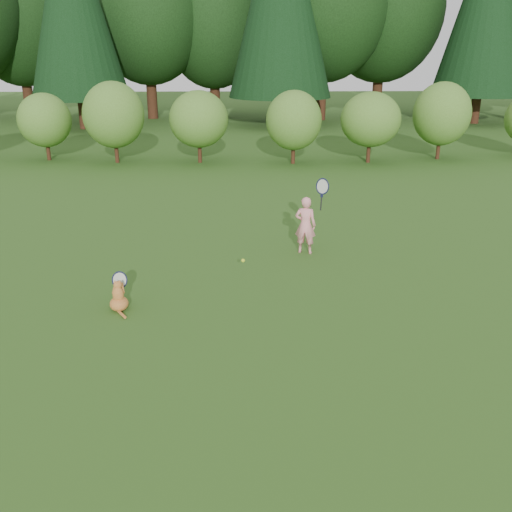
{
  "coord_description": "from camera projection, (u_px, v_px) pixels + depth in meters",
  "views": [
    {
      "loc": [
        -0.03,
        -7.96,
        3.89
      ],
      "look_at": [
        0.2,
        0.8,
        0.7
      ],
      "focal_mm": 40.0,
      "sensor_mm": 36.0,
      "label": 1
    }
  ],
  "objects": [
    {
      "name": "cat",
      "position": [
        118.0,
        294.0,
        8.96
      ],
      "size": [
        0.38,
        0.69,
        0.68
      ],
      "rotation": [
        0.0,
        0.0,
        0.11
      ],
      "color": "#B96023",
      "rests_on": "ground"
    },
    {
      "name": "tennis_ball",
      "position": [
        243.0,
        260.0,
        9.42
      ],
      "size": [
        0.06,
        0.06,
        0.06
      ],
      "color": "#C3EB1B",
      "rests_on": "ground"
    },
    {
      "name": "ground",
      "position": [
        244.0,
        316.0,
        8.81
      ],
      "size": [
        100.0,
        100.0,
        0.0
      ],
      "primitive_type": "plane",
      "color": "#284F16",
      "rests_on": "ground"
    },
    {
      "name": "child",
      "position": [
        306.0,
        224.0,
        11.35
      ],
      "size": [
        0.67,
        0.45,
        1.74
      ],
      "rotation": [
        0.0,
        0.0,
        2.85
      ],
      "color": "pink",
      "rests_on": "ground"
    },
    {
      "name": "shrub_row",
      "position": [
        242.0,
        122.0,
        20.54
      ],
      "size": [
        28.0,
        3.0,
        2.8
      ],
      "primitive_type": null,
      "color": "#477424",
      "rests_on": "ground"
    }
  ]
}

